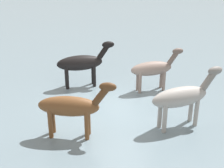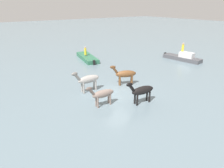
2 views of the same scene
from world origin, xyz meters
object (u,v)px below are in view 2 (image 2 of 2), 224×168
Objects in this scene: horse_rear_stallion at (88,80)px; person_watcher_seated at (183,47)px; person_spotter_bow at (85,51)px; horse_lead at (125,74)px; horse_dark_mare at (102,94)px; horse_pinto_flank at (142,91)px; boat_motor_center at (183,58)px; boat_skiff_near at (87,58)px.

person_watcher_seated is at bearing -174.30° from horse_rear_stallion.
horse_rear_stallion reaches higher than person_spotter_bow.
horse_lead is 3.76m from horse_rear_stallion.
person_spotter_bow is at bearing -118.17° from horse_rear_stallion.
person_watcher_seated is (2.09, -16.11, 0.61)m from horse_rear_stallion.
person_watcher_seated reaches higher than horse_dark_mare.
horse_pinto_flank is (-1.41, -2.75, 0.09)m from horse_dark_mare.
boat_motor_center is 1.46m from person_watcher_seated.
horse_lead is 12.58m from boat_motor_center.
horse_pinto_flank is (-3.81, 1.34, -0.01)m from horse_lead.
horse_lead is 2.10× the size of person_watcher_seated.
horse_lead is at bearing -103.27° from horse_pinto_flank.
person_watcher_seated is (2.71, -12.40, 0.65)m from horse_lead.
person_spotter_bow is 13.69m from person_watcher_seated.
horse_dark_mare is 0.91× the size of horse_pinto_flank.
horse_pinto_flank is at bearing 169.62° from person_spotter_bow.
boat_skiff_near is at bearing -109.24° from horse_dark_mare.
horse_lead is 0.98× the size of horse_pinto_flank.
horse_lead is at bearing 168.78° from horse_rear_stallion.
horse_dark_mare is at bearing 107.23° from person_watcher_seated.
horse_dark_mare is at bearing -81.76° from boat_motor_center.
horse_dark_mare is 0.88× the size of horse_rear_stallion.
boat_motor_center is at bearing 163.50° from person_watcher_seated.
boat_motor_center is 13.80m from person_spotter_bow.
horse_rear_stallion is 16.15m from boat_motor_center.
horse_dark_mare is 1.96× the size of person_spotter_bow.
boat_skiff_near is 13.52m from person_watcher_seated.
horse_pinto_flank reaches higher than horse_dark_mare.
boat_motor_center is at bearing -127.04° from person_spotter_bow.
horse_rear_stallion is 11.21m from boat_skiff_near.
person_spotter_bow is at bearing 54.07° from person_watcher_seated.
boat_skiff_near is at bearing -73.39° from horse_lead.
horse_pinto_flank is at bearing 115.40° from person_watcher_seated.
boat_motor_center is 4.70× the size of person_spotter_bow.
boat_skiff_near is 5.17× the size of person_spotter_bow.
horse_pinto_flank reaches higher than person_spotter_bow.
boat_skiff_near is (9.89, -5.18, -0.95)m from horse_rear_stallion.
person_spotter_bow is (14.55, -2.66, 0.08)m from horse_pinto_flank.
person_watcher_seated reaches higher than horse_lead.
horse_rear_stallion reaches higher than horse_pinto_flank.
horse_pinto_flank reaches higher than boat_motor_center.
horse_pinto_flank is 0.46× the size of boat_motor_center.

